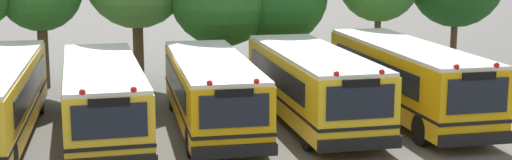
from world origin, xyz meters
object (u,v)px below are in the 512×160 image
Objects in this scene: school_bus_3 at (312,83)px; school_bus_4 at (406,77)px; school_bus_1 at (102,96)px; school_bus_2 at (211,90)px.

school_bus_4 reaches higher than school_bus_3.
school_bus_4 is at bearing -179.61° from school_bus_3.
school_bus_4 reaches higher than school_bus_1.
school_bus_1 is at bearing 4.43° from school_bus_2.
school_bus_4 reaches higher than school_bus_2.
school_bus_1 is 7.23m from school_bus_3.
school_bus_3 is at bearing -179.99° from school_bus_1.
school_bus_2 is (3.65, 0.21, 0.01)m from school_bus_1.
school_bus_3 is at bearing 0.50° from school_bus_4.
school_bus_2 is at bearing 0.22° from school_bus_4.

